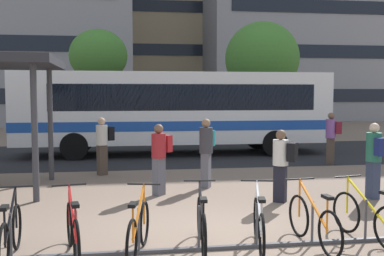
{
  "coord_description": "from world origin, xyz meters",
  "views": [
    {
      "loc": [
        -1.44,
        -7.19,
        2.4
      ],
      "look_at": [
        0.21,
        4.41,
        1.49
      ],
      "focal_mm": 41.98,
      "sensor_mm": 36.0,
      "label": 1
    }
  ],
  "objects_px": {
    "street_tree_1": "(262,59)",
    "parked_bicycle_white_4": "(259,225)",
    "commuter_red_pack_1": "(160,154)",
    "commuter_black_pack_4": "(103,142)",
    "parked_bicycle_black_3": "(202,225)",
    "parked_bicycle_orange_5": "(313,222)",
    "commuter_maroon_pack_3": "(332,135)",
    "commuter_navy_pack_5": "(375,155)",
    "parked_bicycle_black_0": "(11,235)",
    "city_bus": "(173,109)",
    "street_tree_0": "(98,56)",
    "parked_bicycle_red_1": "(73,232)",
    "commuter_black_pack_2": "(282,161)",
    "parked_bicycle_yellow_6": "(367,218)",
    "parked_bicycle_orange_2": "(138,231)",
    "commuter_teal_pack_0": "(206,148)"
  },
  "relations": [
    {
      "from": "parked_bicycle_black_3",
      "to": "commuter_black_pack_2",
      "type": "bearing_deg",
      "value": -33.79
    },
    {
      "from": "parked_bicycle_black_0",
      "to": "street_tree_1",
      "type": "relative_size",
      "value": 0.27
    },
    {
      "from": "parked_bicycle_black_3",
      "to": "commuter_navy_pack_5",
      "type": "relative_size",
      "value": 0.99
    },
    {
      "from": "parked_bicycle_red_1",
      "to": "street_tree_0",
      "type": "relative_size",
      "value": 0.28
    },
    {
      "from": "street_tree_0",
      "to": "parked_bicycle_white_4",
      "type": "bearing_deg",
      "value": -79.4
    },
    {
      "from": "city_bus",
      "to": "commuter_navy_pack_5",
      "type": "bearing_deg",
      "value": 114.94
    },
    {
      "from": "commuter_navy_pack_5",
      "to": "street_tree_0",
      "type": "height_order",
      "value": "street_tree_0"
    },
    {
      "from": "commuter_red_pack_1",
      "to": "parked_bicycle_orange_2",
      "type": "bearing_deg",
      "value": 36.77
    },
    {
      "from": "commuter_navy_pack_5",
      "to": "parked_bicycle_red_1",
      "type": "bearing_deg",
      "value": 104.57
    },
    {
      "from": "city_bus",
      "to": "commuter_black_pack_2",
      "type": "xyz_separation_m",
      "value": [
        1.61,
        -8.19,
        -0.85
      ]
    },
    {
      "from": "commuter_maroon_pack_3",
      "to": "commuter_navy_pack_5",
      "type": "relative_size",
      "value": 1.01
    },
    {
      "from": "commuter_maroon_pack_3",
      "to": "commuter_black_pack_2",
      "type": "bearing_deg",
      "value": 82.62
    },
    {
      "from": "parked_bicycle_orange_2",
      "to": "parked_bicycle_yellow_6",
      "type": "distance_m",
      "value": 3.68
    },
    {
      "from": "parked_bicycle_orange_5",
      "to": "parked_bicycle_yellow_6",
      "type": "bearing_deg",
      "value": -88.07
    },
    {
      "from": "city_bus",
      "to": "parked_bicycle_yellow_6",
      "type": "distance_m",
      "value": 11.2
    },
    {
      "from": "parked_bicycle_red_1",
      "to": "commuter_red_pack_1",
      "type": "relative_size",
      "value": 1.01
    },
    {
      "from": "commuter_navy_pack_5",
      "to": "street_tree_0",
      "type": "distance_m",
      "value": 18.04
    },
    {
      "from": "commuter_maroon_pack_3",
      "to": "city_bus",
      "type": "bearing_deg",
      "value": -5.45
    },
    {
      "from": "city_bus",
      "to": "commuter_maroon_pack_3",
      "type": "height_order",
      "value": "city_bus"
    },
    {
      "from": "parked_bicycle_black_3",
      "to": "parked_bicycle_orange_5",
      "type": "distance_m",
      "value": 1.76
    },
    {
      "from": "commuter_teal_pack_0",
      "to": "street_tree_0",
      "type": "bearing_deg",
      "value": -138.53
    },
    {
      "from": "parked_bicycle_yellow_6",
      "to": "commuter_black_pack_2",
      "type": "height_order",
      "value": "commuter_black_pack_2"
    },
    {
      "from": "parked_bicycle_black_0",
      "to": "street_tree_0",
      "type": "bearing_deg",
      "value": -4.48
    },
    {
      "from": "city_bus",
      "to": "commuter_black_pack_4",
      "type": "height_order",
      "value": "city_bus"
    },
    {
      "from": "parked_bicycle_black_3",
      "to": "commuter_red_pack_1",
      "type": "distance_m",
      "value": 3.91
    },
    {
      "from": "parked_bicycle_yellow_6",
      "to": "street_tree_1",
      "type": "height_order",
      "value": "street_tree_1"
    },
    {
      "from": "city_bus",
      "to": "commuter_black_pack_2",
      "type": "distance_m",
      "value": 8.39
    },
    {
      "from": "parked_bicycle_black_0",
      "to": "commuter_black_pack_4",
      "type": "bearing_deg",
      "value": -12.14
    },
    {
      "from": "parked_bicycle_white_4",
      "to": "street_tree_1",
      "type": "distance_m",
      "value": 19.05
    },
    {
      "from": "commuter_red_pack_1",
      "to": "commuter_maroon_pack_3",
      "type": "relative_size",
      "value": 0.96
    },
    {
      "from": "parked_bicycle_black_3",
      "to": "parked_bicycle_orange_2",
      "type": "bearing_deg",
      "value": 104.36
    },
    {
      "from": "commuter_black_pack_2",
      "to": "parked_bicycle_white_4",
      "type": "bearing_deg",
      "value": 100.41
    },
    {
      "from": "parked_bicycle_orange_5",
      "to": "commuter_navy_pack_5",
      "type": "height_order",
      "value": "commuter_navy_pack_5"
    },
    {
      "from": "city_bus",
      "to": "parked_bicycle_orange_2",
      "type": "relative_size",
      "value": 7.09
    },
    {
      "from": "parked_bicycle_white_4",
      "to": "commuter_navy_pack_5",
      "type": "height_order",
      "value": "commuter_navy_pack_5"
    },
    {
      "from": "parked_bicycle_orange_2",
      "to": "commuter_black_pack_2",
      "type": "height_order",
      "value": "commuter_black_pack_2"
    },
    {
      "from": "commuter_red_pack_1",
      "to": "commuter_black_pack_4",
      "type": "bearing_deg",
      "value": -107.49
    },
    {
      "from": "parked_bicycle_black_3",
      "to": "parked_bicycle_orange_5",
      "type": "bearing_deg",
      "value": -87.52
    },
    {
      "from": "parked_bicycle_red_1",
      "to": "commuter_red_pack_1",
      "type": "height_order",
      "value": "commuter_red_pack_1"
    },
    {
      "from": "street_tree_0",
      "to": "parked_bicycle_yellow_6",
      "type": "bearing_deg",
      "value": -74.04
    },
    {
      "from": "commuter_black_pack_4",
      "to": "street_tree_1",
      "type": "relative_size",
      "value": 0.27
    },
    {
      "from": "street_tree_1",
      "to": "parked_bicycle_white_4",
      "type": "bearing_deg",
      "value": -106.96
    },
    {
      "from": "commuter_navy_pack_5",
      "to": "street_tree_1",
      "type": "distance_m",
      "value": 15.44
    },
    {
      "from": "commuter_red_pack_1",
      "to": "commuter_navy_pack_5",
      "type": "relative_size",
      "value": 0.97
    },
    {
      "from": "commuter_navy_pack_5",
      "to": "parked_bicycle_yellow_6",
      "type": "bearing_deg",
      "value": 138.74
    },
    {
      "from": "parked_bicycle_black_0",
      "to": "commuter_maroon_pack_3",
      "type": "bearing_deg",
      "value": -52.13
    },
    {
      "from": "commuter_maroon_pack_3",
      "to": "parked_bicycle_black_0",
      "type": "bearing_deg",
      "value": 70.23
    },
    {
      "from": "city_bus",
      "to": "commuter_black_pack_2",
      "type": "bearing_deg",
      "value": 101.24
    },
    {
      "from": "parked_bicycle_orange_5",
      "to": "commuter_black_pack_2",
      "type": "bearing_deg",
      "value": -14.29
    },
    {
      "from": "parked_bicycle_orange_5",
      "to": "city_bus",
      "type": "bearing_deg",
      "value": 1.19
    }
  ]
}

